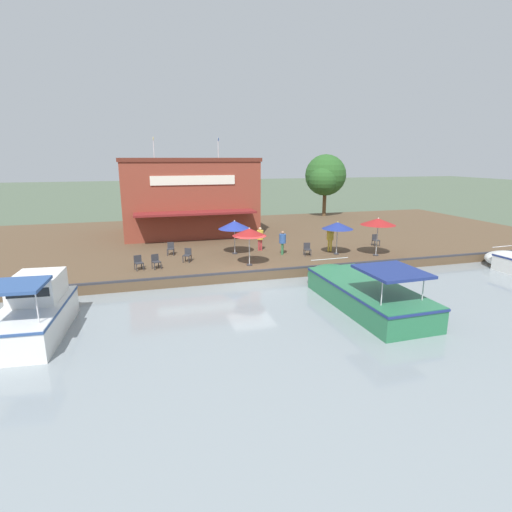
{
  "coord_description": "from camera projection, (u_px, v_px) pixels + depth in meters",
  "views": [
    {
      "loc": [
        21.1,
        -5.68,
        6.98
      ],
      "look_at": [
        -1.0,
        0.56,
        1.3
      ],
      "focal_mm": 28.0,
      "sensor_mm": 36.0,
      "label": 1
    }
  ],
  "objects": [
    {
      "name": "ground_plane",
      "position": [
        251.0,
        283.0,
        22.89
      ],
      "size": [
        220.0,
        220.0,
        0.0
      ],
      "primitive_type": "plane",
      "color": "#4C5B47"
    },
    {
      "name": "quay_deck",
      "position": [
        217.0,
        240.0,
        33.09
      ],
      "size": [
        22.0,
        56.0,
        0.6
      ],
      "primitive_type": "cube",
      "color": "brown",
      "rests_on": "ground"
    },
    {
      "name": "quay_edge_fender",
      "position": [
        251.0,
        271.0,
        22.83
      ],
      "size": [
        0.2,
        50.4,
        0.1
      ],
      "primitive_type": "cube",
      "color": "#2D2D33",
      "rests_on": "quay_deck"
    },
    {
      "name": "waterfront_restaurant",
      "position": [
        189.0,
        196.0,
        34.37
      ],
      "size": [
        9.51,
        10.96,
        8.03
      ],
      "color": "brown",
      "rests_on": "quay_deck"
    },
    {
      "name": "patio_umbrella_mid_patio_left",
      "position": [
        338.0,
        226.0,
        26.64
      ],
      "size": [
        2.09,
        2.09,
        2.24
      ],
      "color": "#B7B7B7",
      "rests_on": "quay_deck"
    },
    {
      "name": "patio_umbrella_by_entrance",
      "position": [
        249.0,
        232.0,
        23.82
      ],
      "size": [
        2.06,
        2.06,
        2.32
      ],
      "color": "#B7B7B7",
      "rests_on": "quay_deck"
    },
    {
      "name": "patio_umbrella_mid_patio_right",
      "position": [
        234.0,
        225.0,
        26.73
      ],
      "size": [
        2.18,
        2.18,
        2.3
      ],
      "color": "#B7B7B7",
      "rests_on": "quay_deck"
    },
    {
      "name": "patio_umbrella_far_corner",
      "position": [
        378.0,
        222.0,
        26.19
      ],
      "size": [
        2.27,
        2.27,
        2.54
      ],
      "color": "#B7B7B7",
      "rests_on": "quay_deck"
    },
    {
      "name": "cafe_chair_under_first_umbrella",
      "position": [
        376.0,
        239.0,
        29.56
      ],
      "size": [
        0.47,
        0.47,
        0.85
      ],
      "color": "#2D2D33",
      "rests_on": "quay_deck"
    },
    {
      "name": "cafe_chair_facing_river",
      "position": [
        187.0,
        254.0,
        25.02
      ],
      "size": [
        0.59,
        0.59,
        0.85
      ],
      "color": "#2D2D33",
      "rests_on": "quay_deck"
    },
    {
      "name": "cafe_chair_beside_entrance",
      "position": [
        307.0,
        249.0,
        26.61
      ],
      "size": [
        0.51,
        0.51,
        0.85
      ],
      "color": "#2D2D33",
      "rests_on": "quay_deck"
    },
    {
      "name": "cafe_chair_back_row_seat",
      "position": [
        138.0,
        262.0,
        23.21
      ],
      "size": [
        0.55,
        0.55,
        0.85
      ],
      "color": "#2D2D33",
      "rests_on": "quay_deck"
    },
    {
      "name": "cafe_chair_mid_patio",
      "position": [
        156.0,
        261.0,
        23.47
      ],
      "size": [
        0.56,
        0.56,
        0.85
      ],
      "color": "#2D2D33",
      "rests_on": "quay_deck"
    },
    {
      "name": "cafe_chair_far_corner_seat",
      "position": [
        171.0,
        248.0,
        26.79
      ],
      "size": [
        0.52,
        0.52,
        0.85
      ],
      "color": "#2D2D33",
      "rests_on": "quay_deck"
    },
    {
      "name": "person_near_entrance",
      "position": [
        330.0,
        236.0,
        27.66
      ],
      "size": [
        0.48,
        0.48,
        1.7
      ],
      "color": "gold",
      "rests_on": "quay_deck"
    },
    {
      "name": "person_mid_patio",
      "position": [
        260.0,
        236.0,
        27.94
      ],
      "size": [
        0.47,
        0.47,
        1.66
      ],
      "color": "#B23338",
      "rests_on": "quay_deck"
    },
    {
      "name": "person_at_quay_edge",
      "position": [
        283.0,
        240.0,
        26.77
      ],
      "size": [
        0.46,
        0.46,
        1.61
      ],
      "color": "#337547",
      "rests_on": "quay_deck"
    },
    {
      "name": "motorboat_distant_upstream",
      "position": [
        38.0,
        310.0,
        16.25
      ],
      "size": [
        6.09,
        2.62,
        2.53
      ],
      "color": "white",
      "rests_on": "river_water"
    },
    {
      "name": "motorboat_nearest_quay",
      "position": [
        359.0,
        289.0,
        19.5
      ],
      "size": [
        8.54,
        3.04,
        2.29
      ],
      "color": "#287047",
      "rests_on": "river_water"
    },
    {
      "name": "tree_upstream_bank",
      "position": [
        325.0,
        176.0,
        43.67
      ],
      "size": [
        4.71,
        4.49,
        6.74
      ],
      "color": "brown",
      "rests_on": "quay_deck"
    }
  ]
}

